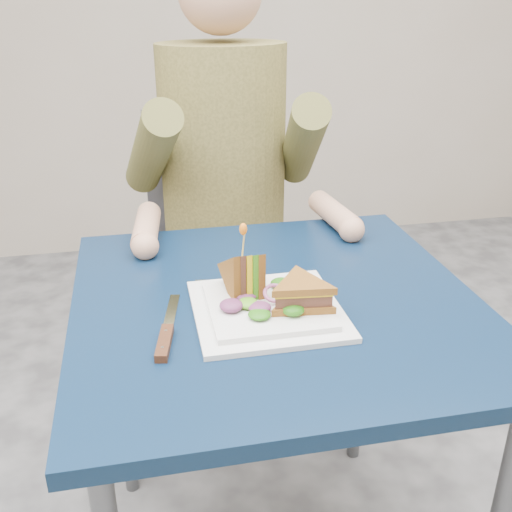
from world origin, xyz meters
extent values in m
cube|color=black|center=(0.00, 0.00, 0.71)|extent=(0.75, 0.75, 0.03)
cylinder|color=#595B5E|center=(-0.32, 0.32, 0.35)|extent=(0.04, 0.04, 0.70)
cylinder|color=#595B5E|center=(0.32, 0.32, 0.35)|extent=(0.04, 0.04, 0.70)
cube|color=#47474C|center=(0.00, 0.64, 0.45)|extent=(0.42, 0.40, 0.04)
cube|color=#47474C|center=(0.00, 0.82, 0.70)|extent=(0.42, 0.03, 0.46)
cylinder|color=#47474C|center=(-0.18, 0.47, 0.21)|extent=(0.02, 0.02, 0.43)
cylinder|color=#47474C|center=(0.18, 0.47, 0.21)|extent=(0.02, 0.02, 0.43)
cylinder|color=#47474C|center=(-0.18, 0.81, 0.21)|extent=(0.02, 0.02, 0.43)
cylinder|color=#47474C|center=(0.18, 0.81, 0.21)|extent=(0.02, 0.02, 0.43)
cylinder|color=brown|center=(0.00, 0.62, 0.87)|extent=(0.34, 0.34, 0.52)
cylinder|color=brown|center=(-0.20, 0.53, 0.89)|extent=(0.15, 0.39, 0.31)
cylinder|color=tan|center=(-0.23, 0.33, 0.76)|extent=(0.08, 0.20, 0.06)
sphere|color=tan|center=(-0.23, 0.23, 0.76)|extent=(0.06, 0.06, 0.06)
cylinder|color=brown|center=(0.20, 0.53, 0.89)|extent=(0.15, 0.39, 0.31)
cylinder|color=tan|center=(0.23, 0.33, 0.76)|extent=(0.08, 0.20, 0.06)
sphere|color=tan|center=(0.23, 0.23, 0.76)|extent=(0.06, 0.06, 0.06)
cube|color=white|center=(-0.03, -0.05, 0.73)|extent=(0.26, 0.26, 0.01)
cube|color=white|center=(-0.03, -0.05, 0.74)|extent=(0.21, 0.21, 0.01)
cube|color=silver|center=(-0.15, -0.03, 0.73)|extent=(0.02, 0.12, 0.00)
cube|color=silver|center=(-0.14, 0.05, 0.73)|extent=(0.02, 0.02, 0.00)
cube|color=silver|center=(-0.14, 0.08, 0.73)|extent=(0.01, 0.03, 0.00)
cube|color=silver|center=(-0.14, 0.08, 0.73)|extent=(0.01, 0.03, 0.00)
cube|color=silver|center=(-0.13, 0.08, 0.73)|extent=(0.01, 0.03, 0.00)
cube|color=silver|center=(-0.13, 0.08, 0.73)|extent=(0.01, 0.03, 0.00)
cube|color=silver|center=(-0.20, -0.02, 0.73)|extent=(0.04, 0.14, 0.00)
cube|color=black|center=(-0.22, -0.12, 0.74)|extent=(0.04, 0.10, 0.01)
cylinder|color=silver|center=(-0.21, -0.10, 0.74)|extent=(0.01, 0.01, 0.00)
cylinder|color=silver|center=(-0.22, -0.15, 0.74)|extent=(0.01, 0.01, 0.00)
cylinder|color=tan|center=(-0.06, -0.01, 0.85)|extent=(0.01, 0.01, 0.06)
ellipsoid|color=orange|center=(-0.06, -0.01, 0.88)|extent=(0.01, 0.01, 0.02)
torus|color=#9E4C7A|center=(-0.01, -0.05, 0.77)|extent=(0.04, 0.04, 0.02)
camera|label=1|loc=(-0.24, -0.96, 1.27)|focal=42.00mm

